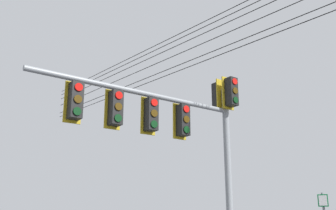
{
  "coord_description": "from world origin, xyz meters",
  "views": [
    {
      "loc": [
        -5.22,
        -10.73,
        2.17
      ],
      "look_at": [
        -2.26,
        -0.29,
        5.39
      ],
      "focal_mm": 43.24,
      "sensor_mm": 36.0,
      "label": 1
    }
  ],
  "objects": [
    {
      "name": "signal_mast_assembly",
      "position": [
        -1.84,
        -0.12,
        4.85
      ],
      "size": [
        6.18,
        2.67,
        6.65
      ],
      "color": "gray",
      "rests_on": "ground"
    },
    {
      "name": "overhead_wire_span",
      "position": [
        -0.59,
        1.39,
        8.33
      ],
      "size": [
        9.04,
        20.32,
        2.13
      ],
      "color": "black"
    }
  ]
}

